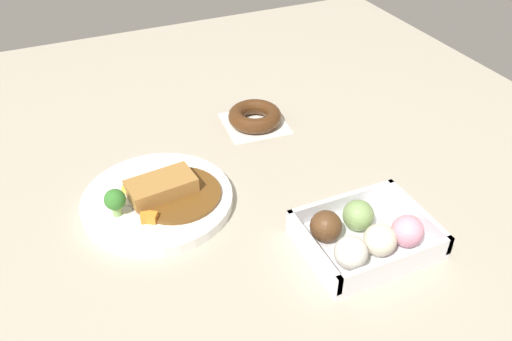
{
  "coord_description": "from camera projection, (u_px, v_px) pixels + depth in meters",
  "views": [
    {
      "loc": [
        -0.17,
        -0.59,
        0.55
      ],
      "look_at": [
        0.11,
        0.04,
        0.03
      ],
      "focal_mm": 36.71,
      "sensor_mm": 36.0,
      "label": 1
    }
  ],
  "objects": [
    {
      "name": "ground_plane",
      "position": [
        203.0,
        219.0,
        0.82
      ],
      "size": [
        1.6,
        1.6,
        0.0
      ],
      "primitive_type": "plane",
      "color": "#B2A893"
    },
    {
      "name": "curry_plate",
      "position": [
        158.0,
        198.0,
        0.84
      ],
      "size": [
        0.24,
        0.24,
        0.06
      ],
      "color": "white",
      "rests_on": "ground_plane"
    },
    {
      "name": "donut_box",
      "position": [
        365.0,
        236.0,
        0.75
      ],
      "size": [
        0.19,
        0.15,
        0.06
      ],
      "color": "white",
      "rests_on": "ground_plane"
    },
    {
      "name": "chocolate_ring_donut",
      "position": [
        255.0,
        117.0,
        1.04
      ],
      "size": [
        0.13,
        0.13,
        0.03
      ],
      "color": "white",
      "rests_on": "ground_plane"
    }
  ]
}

